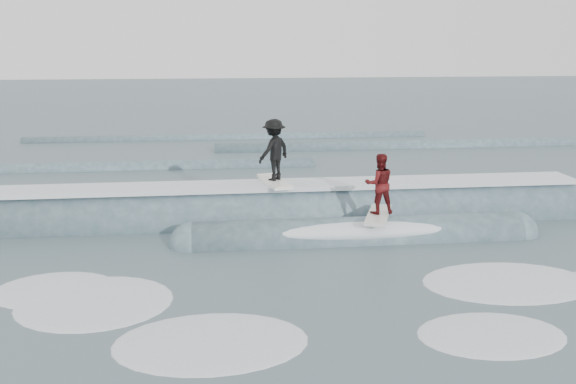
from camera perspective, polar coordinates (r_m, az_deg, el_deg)
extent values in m
plane|color=#3C5558|center=(14.27, 2.16, -8.48)|extent=(160.00, 160.00, 0.00)
cylinder|color=#36525C|center=(19.45, -0.35, -2.48)|extent=(21.81, 2.01, 2.01)
cylinder|color=#36525C|center=(17.66, 6.29, -4.21)|extent=(9.00, 1.26, 1.26)
sphere|color=#36525C|center=(17.24, -8.50, -4.72)|extent=(1.26, 1.26, 1.26)
sphere|color=#36525C|center=(19.16, 19.54, -3.51)|extent=(1.26, 1.26, 1.26)
cube|color=white|center=(19.18, -0.35, 0.62)|extent=(18.00, 1.30, 0.14)
ellipsoid|color=white|center=(17.57, 6.31, -3.28)|extent=(7.60, 1.30, 0.60)
cube|color=white|center=(19.12, -1.24, 0.94)|extent=(0.92, 2.07, 0.10)
imported|color=black|center=(18.94, -1.26, 3.78)|extent=(1.32, 1.30, 1.82)
cube|color=silver|center=(17.60, 8.02, -2.02)|extent=(1.21, 2.07, 0.10)
imported|color=#4B0E0E|center=(17.39, 8.12, 0.74)|extent=(0.81, 0.64, 1.64)
ellipsoid|color=white|center=(15.37, 18.90, -7.59)|extent=(3.86, 2.63, 0.10)
ellipsoid|color=white|center=(11.95, -6.87, -13.12)|extent=(3.08, 2.10, 0.10)
ellipsoid|color=white|center=(15.04, -20.08, -8.15)|extent=(2.56, 1.75, 0.10)
ellipsoid|color=white|center=(12.70, 17.61, -12.00)|extent=(2.72, 1.85, 0.10)
ellipsoid|color=white|center=(14.10, -16.79, -9.35)|extent=(3.52, 2.40, 0.10)
cylinder|color=#36525C|center=(28.39, -20.19, 1.75)|extent=(22.00, 0.70, 0.70)
cylinder|color=#36525C|center=(33.42, 12.70, 3.89)|extent=(22.00, 0.80, 0.80)
cylinder|color=#36525C|center=(35.49, -5.20, 4.70)|extent=(22.00, 0.60, 0.60)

